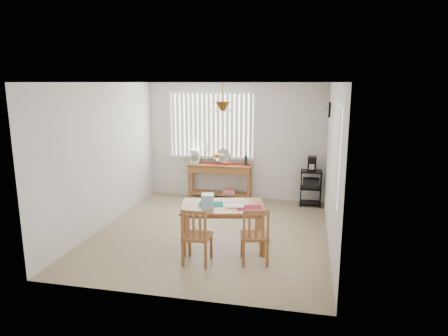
% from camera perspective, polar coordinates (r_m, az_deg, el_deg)
% --- Properties ---
extents(ground, '(4.00, 4.50, 0.01)m').
position_cam_1_polar(ground, '(7.18, -1.72, -9.14)').
color(ground, gray).
extents(room_shell, '(4.20, 4.70, 2.70)m').
position_cam_1_polar(room_shell, '(6.76, -1.75, 4.42)').
color(room_shell, silver).
rests_on(room_shell, ground).
extents(sideboard, '(1.44, 0.41, 0.81)m').
position_cam_1_polar(sideboard, '(8.96, -0.55, -0.70)').
color(sideboard, '#955D32').
rests_on(sideboard, ground).
extents(sideboard_items, '(1.37, 0.34, 0.62)m').
position_cam_1_polar(sideboard_items, '(8.96, -2.08, 1.46)').
color(sideboard_items, maroon).
rests_on(sideboard_items, sideboard).
extents(wire_cart, '(0.45, 0.36, 0.76)m').
position_cam_1_polar(wire_cart, '(8.74, 12.31, -2.32)').
color(wire_cart, black).
rests_on(wire_cart, ground).
extents(cart_items, '(0.18, 0.22, 0.31)m').
position_cam_1_polar(cart_items, '(8.65, 12.45, 0.57)').
color(cart_items, black).
rests_on(cart_items, wire_cart).
extents(dining_table, '(1.45, 1.09, 0.70)m').
position_cam_1_polar(dining_table, '(6.36, -0.19, -6.03)').
color(dining_table, '#955D32').
rests_on(dining_table, ground).
extents(table_items, '(1.07, 0.48, 0.22)m').
position_cam_1_polar(table_items, '(6.20, -1.37, -4.92)').
color(table_items, '#136D6A').
rests_on(table_items, dining_table).
extents(chair_left, '(0.39, 0.39, 0.85)m').
position_cam_1_polar(chair_left, '(5.87, -3.96, -9.71)').
color(chair_left, '#955D32').
rests_on(chair_left, ground).
extents(chair_right, '(0.48, 0.48, 0.86)m').
position_cam_1_polar(chair_right, '(5.88, 4.42, -9.66)').
color(chair_right, '#955D32').
rests_on(chair_right, ground).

